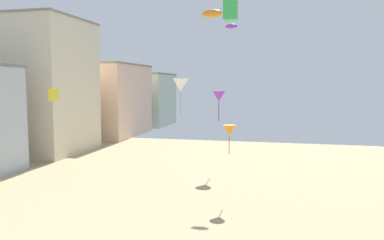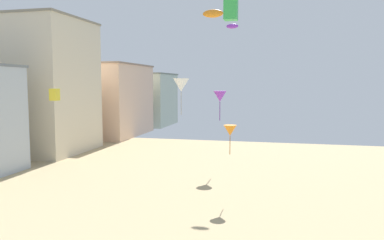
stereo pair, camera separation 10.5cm
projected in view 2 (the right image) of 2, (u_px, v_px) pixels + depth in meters
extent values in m
cube|color=beige|center=(39.00, 87.00, 54.32)|extent=(13.30, 12.85, 18.76)
cube|color=gray|center=(36.00, 20.00, 53.40)|extent=(13.56, 13.11, 0.30)
cube|color=beige|center=(100.00, 100.00, 72.71)|extent=(15.83, 17.09, 13.27)
cube|color=#89715E|center=(99.00, 65.00, 72.05)|extent=(16.15, 17.43, 0.30)
cube|color=#B7C6B2|center=(136.00, 100.00, 90.60)|extent=(17.17, 14.03, 12.01)
cube|color=slate|center=(135.00, 74.00, 90.00)|extent=(17.52, 14.31, 0.30)
cone|color=orange|center=(230.00, 130.00, 32.70)|extent=(1.14, 1.14, 0.93)
cylinder|color=#A75C15|center=(230.00, 145.00, 32.82)|extent=(0.06, 0.06, 1.66)
cube|color=yellow|center=(55.00, 95.00, 34.96)|extent=(0.71, 0.71, 1.12)
cube|color=green|center=(231.00, 9.00, 24.52)|extent=(0.87, 0.87, 1.36)
cone|color=white|center=(181.00, 85.00, 27.32)|extent=(1.17, 1.17, 0.96)
cylinder|color=#A4A4A4|center=(181.00, 103.00, 27.44)|extent=(0.06, 0.06, 1.70)
cone|color=purple|center=(220.00, 96.00, 43.74)|extent=(1.53, 1.53, 1.25)
cylinder|color=#63278B|center=(220.00, 111.00, 43.91)|extent=(0.08, 0.08, 2.22)
ellipsoid|color=purple|center=(232.00, 26.00, 39.84)|extent=(1.28, 0.36, 0.50)
ellipsoid|color=orange|center=(213.00, 14.00, 32.98)|extent=(1.82, 0.51, 0.71)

